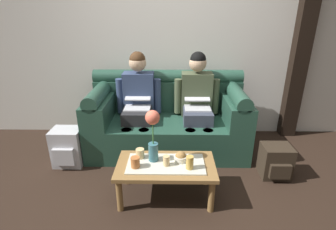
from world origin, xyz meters
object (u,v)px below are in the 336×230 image
(cup_far_left, at_px, (190,162))
(backpack_left, at_px, (68,147))
(coffee_table, at_px, (166,168))
(couch, at_px, (168,120))
(flower_vase, at_px, (153,132))
(person_left, at_px, (138,99))
(cup_far_center, at_px, (135,162))
(cup_near_right, at_px, (166,161))
(cup_near_left, at_px, (140,153))
(snack_bowl, at_px, (181,157))
(backpack_right, at_px, (276,161))
(person_right, at_px, (197,99))

(cup_far_left, distance_m, backpack_left, 1.51)
(coffee_table, bearing_deg, couch, 90.00)
(flower_vase, bearing_deg, couch, 82.93)
(backpack_left, bearing_deg, person_left, 29.69)
(flower_vase, relative_size, cup_far_center, 5.06)
(flower_vase, bearing_deg, cup_far_center, -142.44)
(cup_near_right, bearing_deg, person_left, 109.76)
(coffee_table, height_order, cup_near_left, cup_near_left)
(coffee_table, distance_m, snack_bowl, 0.17)
(cup_near_right, height_order, cup_far_center, cup_far_center)
(cup_near_right, distance_m, backpack_right, 1.25)
(flower_vase, height_order, cup_near_left, flower_vase)
(coffee_table, bearing_deg, cup_near_right, -80.57)
(coffee_table, xyz_separation_m, snack_bowl, (0.14, 0.05, 0.09))
(coffee_table, distance_m, backpack_right, 1.23)
(person_left, bearing_deg, backpack_left, -150.31)
(person_left, height_order, cup_near_left, person_left)
(flower_vase, relative_size, backpack_right, 1.42)
(snack_bowl, height_order, backpack_left, snack_bowl)
(couch, relative_size, cup_far_center, 19.43)
(person_left, height_order, flower_vase, person_left)
(backpack_right, bearing_deg, person_right, 141.66)
(coffee_table, relative_size, backpack_right, 2.58)
(person_right, distance_m, backpack_left, 1.63)
(cup_near_right, distance_m, cup_far_left, 0.21)
(coffee_table, height_order, backpack_right, coffee_table)
(coffee_table, relative_size, cup_far_left, 7.49)
(coffee_table, xyz_separation_m, backpack_right, (1.17, 0.36, -0.14))
(cup_far_center, bearing_deg, backpack_left, 144.40)
(cup_far_left, bearing_deg, couch, 101.25)
(backpack_left, bearing_deg, backpack_right, -4.87)
(couch, relative_size, cup_far_left, 15.75)
(backpack_left, bearing_deg, snack_bowl, -21.72)
(couch, bearing_deg, cup_far_center, -104.34)
(couch, xyz_separation_m, person_right, (0.36, -0.00, 0.28))
(cup_near_left, distance_m, cup_far_left, 0.49)
(backpack_left, bearing_deg, coffee_table, -25.97)
(coffee_table, bearing_deg, snack_bowl, 18.52)
(couch, bearing_deg, cup_near_right, -89.70)
(person_right, xyz_separation_m, snack_bowl, (-0.23, -0.95, -0.25))
(couch, distance_m, cup_far_left, 1.10)
(cup_near_left, distance_m, backpack_left, 1.02)
(person_left, distance_m, person_right, 0.73)
(person_right, bearing_deg, couch, 179.68)
(snack_bowl, bearing_deg, cup_far_center, -164.72)
(cup_near_left, bearing_deg, coffee_table, -21.16)
(couch, distance_m, snack_bowl, 0.96)
(coffee_table, xyz_separation_m, cup_far_center, (-0.27, -0.07, 0.11))
(coffee_table, relative_size, cup_near_left, 10.01)
(cup_near_right, height_order, backpack_left, cup_near_right)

